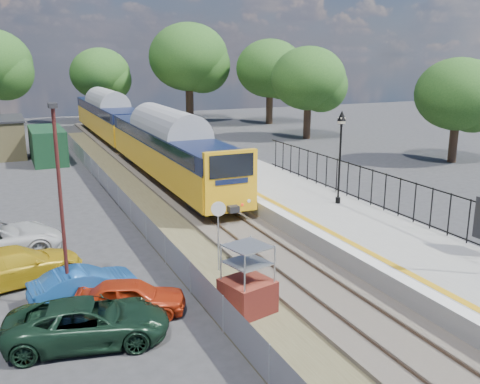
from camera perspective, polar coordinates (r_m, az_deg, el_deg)
ground at (r=19.91m, az=7.34°, el=-9.63°), size 120.00×120.00×0.00m
track_bed at (r=27.89m, az=-3.89°, el=-2.24°), size 5.90×80.00×0.29m
platform at (r=28.26m, az=6.21°, el=-1.30°), size 5.00×70.00×0.90m
platform_edge at (r=27.18m, az=2.48°, el=-0.87°), size 0.90×70.00×0.01m
victorian_lamp_north at (r=26.40m, az=10.72°, el=5.96°), size 0.44×0.44×4.60m
palisade_fence at (r=24.77m, az=17.78°, el=-0.86°), size 0.12×26.00×2.00m
wire_fence at (r=28.93m, az=-12.46°, el=-0.89°), size 0.06×52.00×1.20m
tree_line at (r=58.48m, az=-13.62°, el=12.61°), size 56.80×43.80×11.88m
train at (r=44.43m, az=-11.50°, el=6.74°), size 2.82×40.83×3.51m
brick_plinth at (r=17.26m, az=0.81°, el=-9.38°), size 1.73×1.73×2.31m
speed_sign at (r=20.08m, az=-2.32°, el=-3.48°), size 0.55×0.19×2.80m
carpark_lamp at (r=17.69m, az=-18.63°, el=-0.24°), size 0.25×0.50×6.68m
car_green at (r=16.37m, az=-15.90°, el=-13.19°), size 4.95×3.01×1.28m
car_red at (r=17.68m, az=-11.56°, el=-10.94°), size 3.73×2.43×1.18m
car_blue at (r=18.93m, az=-16.27°, el=-9.49°), size 3.69×1.68×1.18m
car_yellow at (r=21.10m, az=-22.73°, el=-7.26°), size 5.03×3.00×1.36m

